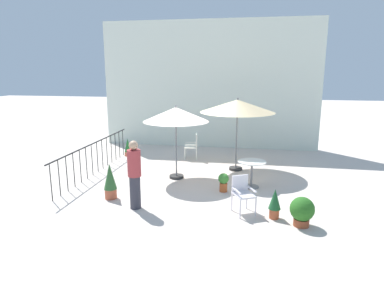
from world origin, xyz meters
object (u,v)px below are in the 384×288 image
patio_chair_1 (193,144)px  potted_plant_1 (223,181)px  potted_plant_0 (128,147)px  cafe_table_0 (252,169)px  patio_umbrella_1 (237,106)px  patio_umbrella_0 (176,115)px  potted_plant_2 (275,203)px  potted_plant_3 (302,211)px  potted_plant_4 (110,181)px  patio_chair_0 (242,192)px  standing_person (134,174)px

patio_chair_1 → potted_plant_1: bearing=-66.6°
potted_plant_0 → cafe_table_0: bearing=-30.3°
patio_umbrella_1 → potted_plant_1: 2.83m
patio_umbrella_0 → potted_plant_2: patio_umbrella_0 is taller
potted_plant_2 → potted_plant_3: potted_plant_2 is taller
patio_umbrella_0 → cafe_table_0: patio_umbrella_0 is taller
potted_plant_0 → potted_plant_2: (5.29, -4.78, 0.04)m
patio_umbrella_0 → potted_plant_2: size_ratio=3.26×
potted_plant_0 → potted_plant_3: size_ratio=1.08×
potted_plant_1 → patio_chair_1: bearing=113.4°
potted_plant_1 → potted_plant_2: size_ratio=0.75×
potted_plant_0 → potted_plant_4: 4.47m
cafe_table_0 → patio_umbrella_1: bearing=107.6°
potted_plant_2 → potted_plant_3: (0.55, -0.29, -0.03)m
patio_umbrella_0 → potted_plant_1: bearing=-31.5°
potted_plant_1 → patio_umbrella_0: bearing=148.5°
potted_plant_0 → potted_plant_3: bearing=-40.9°
potted_plant_3 → potted_plant_4: 4.74m
patio_chair_0 → potted_plant_4: bearing=175.6°
patio_umbrella_0 → patio_umbrella_1: size_ratio=0.93×
patio_umbrella_0 → cafe_table_0: bearing=-11.3°
patio_chair_1 → standing_person: 4.86m
potted_plant_0 → standing_person: bearing=-67.2°
patio_umbrella_1 → potted_plant_3: (1.60, -3.92, -1.78)m
patio_chair_1 → potted_plant_3: (3.26, -5.09, -0.20)m
patio_chair_0 → patio_chair_1: size_ratio=0.90×
cafe_table_0 → potted_plant_0: bearing=149.7°
patio_umbrella_0 → standing_person: patio_umbrella_0 is taller
patio_chair_0 → potted_plant_3: (1.28, -0.49, -0.16)m
patio_chair_1 → cafe_table_0: bearing=-52.2°
patio_chair_1 → standing_person: (-0.57, -4.82, 0.31)m
patio_chair_0 → patio_umbrella_1: bearing=95.3°
patio_umbrella_1 → potted_plant_0: patio_umbrella_1 is taller
potted_plant_0 → standing_person: (2.02, -4.79, 0.53)m
patio_chair_1 → potted_plant_2: bearing=-60.6°
patio_umbrella_0 → standing_person: size_ratio=1.35×
cafe_table_0 → potted_plant_2: (0.52, -1.99, -0.16)m
potted_plant_1 → potted_plant_2: 1.97m
standing_person → patio_umbrella_1: bearing=58.6°
patio_chair_0 → potted_plant_0: 6.46m
patio_chair_1 → potted_plant_1: size_ratio=1.86×
cafe_table_0 → patio_chair_1: bearing=127.8°
patio_chair_1 → potted_plant_4: bearing=-108.1°
potted_plant_2 → patio_umbrella_1: bearing=106.1°
potted_plant_0 → potted_plant_4: bearing=-74.8°
patio_chair_1 → standing_person: bearing=-96.7°
potted_plant_1 → patio_umbrella_1: bearing=83.9°
patio_chair_0 → patio_chair_1: bearing=113.3°
patio_chair_1 → potted_plant_0: bearing=-179.4°
patio_umbrella_1 → potted_plant_2: 4.17m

